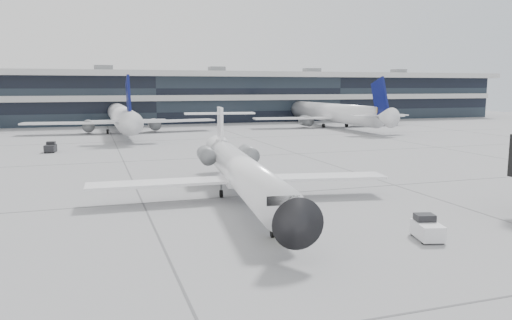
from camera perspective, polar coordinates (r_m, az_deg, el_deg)
name	(u,v)px	position (r m, az deg, el deg)	size (l,w,h in m)	color
ground	(279,193)	(37.35, 2.67, -3.84)	(220.00, 220.00, 0.00)	gray
terminal	(150,99)	(116.83, -12.00, 6.80)	(170.00, 22.00, 10.00)	black
bg_jet_center	(122,132)	(89.55, -15.04, 3.06)	(32.00, 40.00, 9.60)	white
bg_jet_right	(330,127)	(100.15, 8.49, 3.79)	(32.00, 40.00, 9.60)	white
regional_jet	(241,171)	(34.88, -1.67, -1.23)	(21.08, 26.32, 6.08)	white
ramp_worker	(284,227)	(25.61, 3.18, -7.71)	(0.59, 0.39, 1.62)	#F0F91A
baggage_tug	(427,229)	(27.74, 18.97, -7.44)	(1.61, 2.18, 1.25)	white
traffic_cone	(226,165)	(48.86, -3.46, -0.62)	(0.43, 0.43, 0.54)	#FF4D0D
far_tug	(51,148)	(65.42, -22.43, 1.32)	(1.44, 2.13, 1.26)	black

